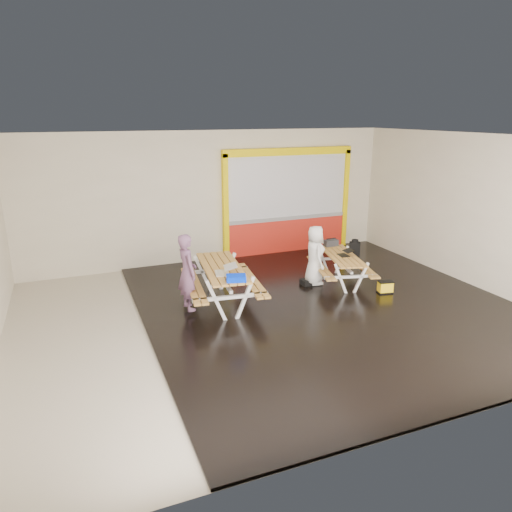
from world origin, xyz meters
name	(u,v)px	position (x,y,z in m)	size (l,w,h in m)	color
room	(274,231)	(0.00, 0.00, 1.75)	(10.02, 8.02, 3.52)	beige
deck	(327,305)	(1.25, 0.00, 0.03)	(7.50, 7.98, 0.05)	black
kiosk	(288,204)	(2.20, 3.93, 1.44)	(3.88, 0.16, 3.00)	red
picnic_table_left	(222,276)	(-0.77, 0.87, 0.67)	(1.73, 2.35, 0.88)	#B9863B
picnic_table_right	(342,262)	(2.23, 1.04, 0.56)	(1.62, 2.04, 0.72)	#B9863B
person_left	(187,272)	(-1.55, 0.68, 0.91)	(0.57, 0.37, 1.55)	#704B6A
person_right	(315,255)	(1.59, 1.19, 0.76)	(0.68, 0.44, 1.38)	white
laptop_left	(225,271)	(-0.85, 0.42, 0.93)	(0.50, 0.47, 0.18)	silver
laptop_right	(345,254)	(2.29, 1.00, 0.77)	(0.34, 0.31, 0.14)	black
blue_pouch	(236,278)	(-0.79, -0.05, 0.92)	(0.37, 0.26, 0.11)	#002BEE
toolbox	(331,243)	(2.40, 1.83, 0.81)	(0.35, 0.18, 0.20)	black
backpack	(355,248)	(2.96, 1.62, 0.66)	(0.31, 0.28, 0.44)	black
dark_case	(308,282)	(1.45, 1.20, 0.11)	(0.34, 0.25, 0.13)	black
fluke_bag	(385,287)	(2.79, 0.08, 0.18)	(0.36, 0.26, 0.28)	black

